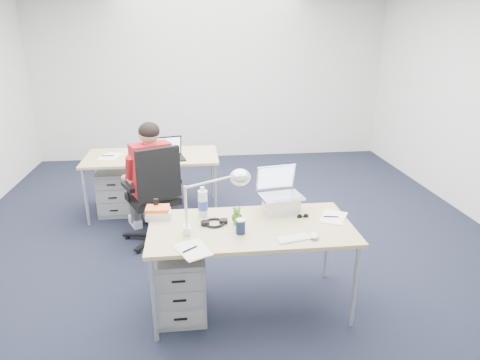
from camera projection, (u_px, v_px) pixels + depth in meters
name	position (u px, v px, depth m)	size (l,w,h in m)	color
floor	(231.00, 248.00, 4.52)	(7.00, 7.00, 0.00)	black
room	(230.00, 84.00, 3.95)	(6.02, 7.02, 2.80)	silver
desk_near	(251.00, 231.00, 3.37)	(1.60, 0.80, 0.73)	tan
desk_far	(152.00, 159.00, 5.24)	(1.60, 0.80, 0.73)	tan
office_chair	(155.00, 215.00, 4.57)	(0.92, 0.92, 1.10)	black
seated_person	(148.00, 180.00, 4.61)	(0.59, 0.78, 1.30)	#AE181D
drawer_pedestal_near	(180.00, 282.00, 3.43)	(0.40, 0.50, 0.55)	#9A9D9F
drawer_pedestal_far	(116.00, 191.00, 5.36)	(0.40, 0.50, 0.55)	#9A9D9F
silver_laptop	(281.00, 191.00, 3.57)	(0.34, 0.27, 0.37)	silver
wireless_keyboard	(293.00, 238.00, 3.15)	(0.25, 0.10, 0.01)	white
computer_mouse	(314.00, 236.00, 3.16)	(0.06, 0.10, 0.04)	white
headphones	(214.00, 222.00, 3.38)	(0.22, 0.17, 0.04)	black
can_koozie	(241.00, 226.00, 3.22)	(0.07, 0.07, 0.12)	#141F40
water_bottle	(203.00, 202.00, 3.49)	(0.08, 0.08, 0.26)	silver
bear_figurine	(237.00, 216.00, 3.36)	(0.08, 0.06, 0.15)	#2D7E21
book_stack	(158.00, 212.00, 3.49)	(0.20, 0.15, 0.09)	silver
cordless_phone	(156.00, 207.00, 3.54)	(0.04, 0.02, 0.14)	black
papers_left	(193.00, 250.00, 2.98)	(0.19, 0.27, 0.01)	#F5FA91
papers_right	(333.00, 218.00, 3.50)	(0.18, 0.26, 0.01)	#F5FA91
sunglasses	(303.00, 217.00, 3.50)	(0.10, 0.05, 0.02)	black
desk_lamp	(207.00, 201.00, 3.16)	(0.46, 0.17, 0.52)	silver
dark_laptop	(168.00, 149.00, 5.01)	(0.37, 0.36, 0.27)	black
far_cup	(175.00, 151.00, 5.23)	(0.06, 0.06, 0.09)	white
far_papers	(110.00, 157.00, 5.16)	(0.21, 0.30, 0.01)	white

